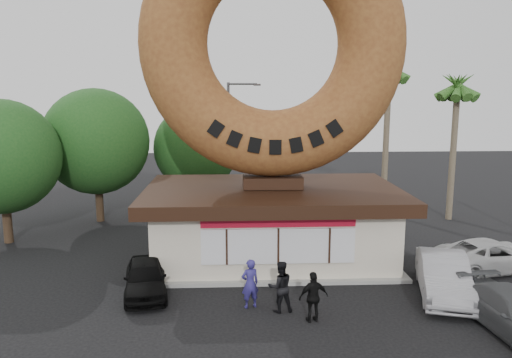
{
  "coord_description": "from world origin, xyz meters",
  "views": [
    {
      "loc": [
        -1.71,
        -15.6,
        7.54
      ],
      "look_at": [
        -0.82,
        4.0,
        4.02
      ],
      "focal_mm": 35.0,
      "sensor_mm": 36.0,
      "label": 1
    }
  ],
  "objects_px": {
    "donut_shop": "(272,221)",
    "giant_donut": "(273,44)",
    "car_white": "(492,255)",
    "car_silver": "(444,276)",
    "person_left": "(250,283)",
    "person_center": "(280,287)",
    "person_right": "(313,297)",
    "street_lamp": "(231,139)",
    "car_black": "(145,277)"
  },
  "relations": [
    {
      "from": "car_black",
      "to": "car_silver",
      "type": "xyz_separation_m",
      "value": [
        11.05,
        -0.66,
        0.13
      ]
    },
    {
      "from": "giant_donut",
      "to": "car_black",
      "type": "bearing_deg",
      "value": -143.05
    },
    {
      "from": "street_lamp",
      "to": "car_silver",
      "type": "xyz_separation_m",
      "value": [
        7.87,
        -14.45,
        -3.71
      ]
    },
    {
      "from": "giant_donut",
      "to": "person_left",
      "type": "xyz_separation_m",
      "value": [
        -1.17,
        -5.14,
        -8.56
      ]
    },
    {
      "from": "street_lamp",
      "to": "person_center",
      "type": "relative_size",
      "value": 4.44
    },
    {
      "from": "car_silver",
      "to": "car_white",
      "type": "height_order",
      "value": "car_silver"
    },
    {
      "from": "donut_shop",
      "to": "street_lamp",
      "type": "bearing_deg",
      "value": 100.5
    },
    {
      "from": "giant_donut",
      "to": "car_black",
      "type": "xyz_separation_m",
      "value": [
        -5.03,
        -3.78,
        -8.79
      ]
    },
    {
      "from": "person_left",
      "to": "person_right",
      "type": "height_order",
      "value": "person_left"
    },
    {
      "from": "car_white",
      "to": "street_lamp",
      "type": "bearing_deg",
      "value": 31.56
    },
    {
      "from": "person_left",
      "to": "car_black",
      "type": "xyz_separation_m",
      "value": [
        -3.86,
        1.35,
        -0.23
      ]
    },
    {
      "from": "donut_shop",
      "to": "street_lamp",
      "type": "distance_m",
      "value": 10.54
    },
    {
      "from": "car_silver",
      "to": "car_white",
      "type": "distance_m",
      "value": 4.0
    },
    {
      "from": "person_left",
      "to": "car_silver",
      "type": "height_order",
      "value": "person_left"
    },
    {
      "from": "person_right",
      "to": "person_center",
      "type": "bearing_deg",
      "value": -51.02
    },
    {
      "from": "car_black",
      "to": "person_right",
      "type": "bearing_deg",
      "value": -32.71
    },
    {
      "from": "person_left",
      "to": "person_right",
      "type": "xyz_separation_m",
      "value": [
        2.04,
        -1.18,
        -0.03
      ]
    },
    {
      "from": "giant_donut",
      "to": "car_white",
      "type": "relative_size",
      "value": 2.35
    },
    {
      "from": "person_center",
      "to": "car_black",
      "type": "relative_size",
      "value": 0.48
    },
    {
      "from": "street_lamp",
      "to": "car_silver",
      "type": "bearing_deg",
      "value": -61.42
    },
    {
      "from": "street_lamp",
      "to": "car_black",
      "type": "height_order",
      "value": "street_lamp"
    },
    {
      "from": "car_white",
      "to": "person_center",
      "type": "bearing_deg",
      "value": 99.76
    },
    {
      "from": "giant_donut",
      "to": "person_right",
      "type": "distance_m",
      "value": 10.69
    },
    {
      "from": "person_right",
      "to": "street_lamp",
      "type": "bearing_deg",
      "value": -93.02
    },
    {
      "from": "giant_donut",
      "to": "car_white",
      "type": "distance_m",
      "value": 12.83
    },
    {
      "from": "person_center",
      "to": "car_black",
      "type": "distance_m",
      "value": 5.19
    },
    {
      "from": "person_center",
      "to": "car_silver",
      "type": "bearing_deg",
      "value": 179.98
    },
    {
      "from": "giant_donut",
      "to": "car_black",
      "type": "relative_size",
      "value": 2.97
    },
    {
      "from": "person_center",
      "to": "car_silver",
      "type": "relative_size",
      "value": 0.39
    },
    {
      "from": "giant_donut",
      "to": "street_lamp",
      "type": "xyz_separation_m",
      "value": [
        -1.86,
        10.0,
        -4.95
      ]
    },
    {
      "from": "giant_donut",
      "to": "street_lamp",
      "type": "bearing_deg",
      "value": 100.51
    },
    {
      "from": "person_right",
      "to": "car_black",
      "type": "relative_size",
      "value": 0.45
    },
    {
      "from": "person_center",
      "to": "car_white",
      "type": "bearing_deg",
      "value": -169.03
    },
    {
      "from": "person_left",
      "to": "car_silver",
      "type": "xyz_separation_m",
      "value": [
        7.18,
        0.69,
        -0.11
      ]
    },
    {
      "from": "donut_shop",
      "to": "car_silver",
      "type": "distance_m",
      "value": 7.54
    },
    {
      "from": "donut_shop",
      "to": "car_white",
      "type": "height_order",
      "value": "donut_shop"
    },
    {
      "from": "giant_donut",
      "to": "person_left",
      "type": "bearing_deg",
      "value": -102.82
    },
    {
      "from": "donut_shop",
      "to": "street_lamp",
      "type": "xyz_separation_m",
      "value": [
        -1.86,
        10.02,
        2.72
      ]
    },
    {
      "from": "car_white",
      "to": "car_silver",
      "type": "bearing_deg",
      "value": 117.09
    },
    {
      "from": "person_left",
      "to": "person_right",
      "type": "distance_m",
      "value": 2.36
    },
    {
      "from": "street_lamp",
      "to": "car_black",
      "type": "relative_size",
      "value": 2.11
    },
    {
      "from": "person_left",
      "to": "person_center",
      "type": "xyz_separation_m",
      "value": [
        1.03,
        -0.37,
        0.02
      ]
    },
    {
      "from": "donut_shop",
      "to": "giant_donut",
      "type": "bearing_deg",
      "value": 90.0
    },
    {
      "from": "giant_donut",
      "to": "person_right",
      "type": "height_order",
      "value": "giant_donut"
    },
    {
      "from": "street_lamp",
      "to": "person_left",
      "type": "distance_m",
      "value": 15.57
    },
    {
      "from": "donut_shop",
      "to": "person_right",
      "type": "relative_size",
      "value": 6.56
    },
    {
      "from": "person_right",
      "to": "car_black",
      "type": "xyz_separation_m",
      "value": [
        -5.9,
        2.53,
        -0.21
      ]
    },
    {
      "from": "donut_shop",
      "to": "car_silver",
      "type": "relative_size",
      "value": 2.39
    },
    {
      "from": "giant_donut",
      "to": "car_silver",
      "type": "bearing_deg",
      "value": -36.48
    },
    {
      "from": "giant_donut",
      "to": "person_right",
      "type": "xyz_separation_m",
      "value": [
        0.87,
        -6.32,
        -8.58
      ]
    }
  ]
}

